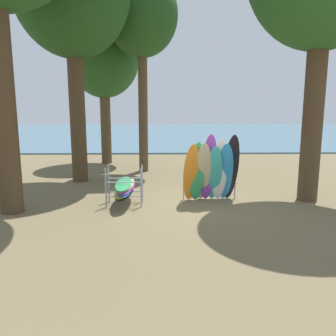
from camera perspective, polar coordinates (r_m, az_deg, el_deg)
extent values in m
plane|color=brown|center=(10.96, 5.26, -6.34)|extent=(80.00, 80.00, 0.00)
cube|color=#477084|center=(40.36, 0.51, 5.95)|extent=(80.00, 36.00, 0.10)
cylinder|color=#4C3823|center=(10.92, -25.92, 11.50)|extent=(0.66, 0.66, 7.10)
cylinder|color=#4C3823|center=(12.12, 23.13, 8.98)|extent=(0.65, 0.65, 6.04)
cylinder|color=brown|center=(19.11, -10.38, 7.57)|extent=(0.56, 0.56, 4.54)
ellipsoid|color=#285623|center=(19.27, -10.73, 17.96)|extent=(3.82, 3.82, 4.39)
cylinder|color=brown|center=(16.43, -4.20, 10.13)|extent=(0.44, 0.44, 6.17)
ellipsoid|color=#234C1E|center=(16.93, -4.40, 24.22)|extent=(3.28, 3.28, 3.77)
cylinder|color=#4C3823|center=(14.65, -14.94, 9.79)|extent=(0.64, 0.64, 6.17)
ellipsoid|color=orange|center=(11.09, 3.90, -0.83)|extent=(0.60, 0.81, 1.98)
ellipsoid|color=#339E56|center=(11.13, 4.85, -0.68)|extent=(0.55, 0.68, 2.03)
ellipsoid|color=#C6B289|center=(11.17, 5.80, -0.70)|extent=(0.54, 0.90, 2.01)
ellipsoid|color=purple|center=(11.19, 6.75, -0.01)|extent=(0.57, 0.81, 2.28)
ellipsoid|color=#38B2AD|center=(11.27, 7.66, -0.89)|extent=(0.55, 0.87, 1.92)
ellipsoid|color=white|center=(11.30, 8.60, -0.34)|extent=(0.54, 0.72, 2.13)
ellipsoid|color=#2D8ED1|center=(11.37, 9.50, -0.67)|extent=(0.57, 0.84, 1.99)
ellipsoid|color=black|center=(11.40, 10.43, 0.02)|extent=(0.56, 0.79, 2.26)
cylinder|color=#9EA0A5|center=(11.58, 2.62, -3.98)|extent=(0.04, 0.04, 0.55)
cylinder|color=#9EA0A5|center=(11.87, 11.09, -3.81)|extent=(0.04, 0.04, 0.55)
cylinder|color=#9EA0A5|center=(11.63, 6.93, -2.59)|extent=(1.91, 0.10, 0.04)
cylinder|color=#9EA0A5|center=(10.80, -10.34, -3.28)|extent=(0.05, 0.05, 1.25)
cylinder|color=#9EA0A5|center=(10.68, -4.50, -3.29)|extent=(0.05, 0.05, 1.25)
cylinder|color=#9EA0A5|center=(11.38, -9.87, -2.57)|extent=(0.05, 0.05, 1.25)
cylinder|color=#9EA0A5|center=(11.27, -4.33, -2.57)|extent=(0.05, 0.05, 1.25)
cylinder|color=#9EA0A5|center=(10.80, -7.40, -4.71)|extent=(1.10, 0.04, 0.04)
cylinder|color=#9EA0A5|center=(10.69, -7.46, -2.38)|extent=(1.10, 0.04, 0.04)
cylinder|color=#9EA0A5|center=(11.38, -7.08, -3.92)|extent=(1.10, 0.04, 0.04)
cylinder|color=#9EA0A5|center=(11.27, -7.13, -1.71)|extent=(1.10, 0.04, 0.04)
ellipsoid|color=black|center=(11.07, -7.25, -4.06)|extent=(0.62, 2.12, 0.06)
ellipsoid|color=yellow|center=(11.06, -7.45, -3.76)|extent=(0.54, 2.11, 0.06)
ellipsoid|color=#2D8ED1|center=(11.05, -7.32, -3.46)|extent=(0.62, 2.12, 0.06)
ellipsoid|color=purple|center=(11.03, -7.02, -3.16)|extent=(0.59, 2.12, 0.06)
ellipsoid|color=#C6B289|center=(11.01, -7.13, -2.86)|extent=(0.63, 2.13, 0.06)
ellipsoid|color=#339E56|center=(11.01, -7.44, -2.55)|extent=(0.55, 2.11, 0.06)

